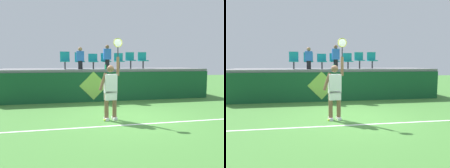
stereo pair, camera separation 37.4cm
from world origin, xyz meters
TOP-DOWN VIEW (x-y plane):
  - ground_plane at (0.00, 0.00)m, footprint 40.00×40.00m
  - court_back_wall at (0.00, 3.28)m, footprint 10.01×0.20m
  - spectator_platform at (0.00, 4.51)m, footprint 10.01×2.56m
  - court_baseline_stripe at (0.00, -0.73)m, footprint 9.01×0.08m
  - tennis_player at (-0.61, -0.06)m, footprint 0.75×0.29m
  - tennis_ball at (-0.82, -0.17)m, footprint 0.07×0.07m
  - water_bottle at (-0.13, 3.38)m, footprint 0.08×0.08m
  - stadium_chair_0 at (-1.94, 4.04)m, footprint 0.44×0.42m
  - stadium_chair_1 at (-1.25, 4.04)m, footprint 0.44×0.42m
  - stadium_chair_2 at (-0.61, 4.04)m, footprint 0.44×0.42m
  - stadium_chair_3 at (0.00, 4.04)m, footprint 0.44×0.42m
  - stadium_chair_4 at (0.67, 4.04)m, footprint 0.44×0.42m
  - stadium_chair_5 at (1.25, 4.04)m, footprint 0.44×0.42m
  - stadium_chair_6 at (1.90, 4.04)m, footprint 0.44×0.42m
  - spectator_0 at (-1.25, 3.64)m, footprint 0.34×0.20m
  - spectator_1 at (0.00, 3.61)m, footprint 0.34×0.20m
  - wall_signage_mount at (-0.71, 3.17)m, footprint 1.27×0.01m

SIDE VIEW (x-z plane):
  - ground_plane at x=0.00m, z-range 0.00..0.00m
  - wall_signage_mount at x=-0.71m, z-range -0.68..0.69m
  - court_baseline_stripe at x=0.00m, z-range 0.00..0.01m
  - tennis_ball at x=-0.82m, z-range 0.00..0.07m
  - court_back_wall at x=0.00m, z-range 0.00..1.33m
  - tennis_player at x=-0.61m, z-range -0.31..2.22m
  - spectator_platform at x=0.00m, z-range 1.33..1.45m
  - water_bottle at x=-0.13m, z-range 1.45..1.68m
  - stadium_chair_2 at x=-0.61m, z-range 1.50..2.23m
  - stadium_chair_3 at x=0.00m, z-range 1.50..2.26m
  - stadium_chair_4 at x=0.67m, z-range 1.50..2.27m
  - stadium_chair_1 at x=-1.25m, z-range 1.49..2.28m
  - stadium_chair_0 at x=-1.94m, z-range 1.49..2.31m
  - stadium_chair_6 at x=1.90m, z-range 1.51..2.33m
  - stadium_chair_5 at x=1.25m, z-range 1.52..2.34m
  - spectator_0 at x=-1.25m, z-range 1.47..2.49m
  - spectator_1 at x=0.00m, z-range 1.48..2.61m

